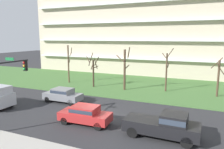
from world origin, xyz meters
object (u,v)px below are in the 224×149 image
Objects in this scene: tree_far_left at (69,63)px; tree_left at (93,70)px; tree_far_right at (218,77)px; pickup_black_center_left at (164,125)px; sedan_red_center_right at (85,114)px; traffic_signal_mast at (2,81)px; tree_center at (125,68)px; tree_right at (167,71)px; sedan_gray_near_left at (63,94)px.

tree_far_left is 1.20× the size of tree_left.
tree_far_right is (21.54, 0.10, -0.65)m from tree_far_left.
tree_far_left is 1.11× the size of pickup_black_center_left.
tree_left reaches higher than sedan_red_center_right.
tree_far_left is 21.55m from tree_far_right.
traffic_signal_mast is (0.25, -15.61, 1.29)m from tree_left.
pickup_black_center_left is 12.96m from traffic_signal_mast.
tree_center is (4.88, 0.01, 0.50)m from tree_left.
tree_right reaches higher than tree_left.
tree_left is at bearing 113.11° from sedan_red_center_right.
sedan_gray_near_left is (-4.52, -8.02, -2.19)m from tree_center.
tree_center reaches higher than tree_far_right.
tree_left is 4.91m from tree_center.
tree_right is at bearing 1.01° from tree_far_left.
tree_far_left is 22.31m from pickup_black_center_left.
tree_far_right is (16.53, 1.20, -0.03)m from tree_left.
traffic_signal_mast is (-10.05, -16.98, 0.99)m from tree_right.
traffic_signal_mast is at bearing -164.62° from pickup_black_center_left.
traffic_signal_mast is (-16.27, -16.81, 1.33)m from tree_far_right.
sedan_red_center_right is at bearing -107.57° from tree_right.
tree_far_left is 9.96m from tree_center.
tree_right reaches higher than sedan_red_center_right.
sedan_gray_near_left is 7.14m from sedan_red_center_right.
sedan_red_center_right is 0.79× the size of traffic_signal_mast.
sedan_red_center_right is at bearing -51.28° from tree_far_left.
sedan_gray_near_left is (-9.94, -9.39, -1.99)m from tree_right.
tree_left is 0.93× the size of pickup_black_center_left.
tree_left is at bearing -172.39° from tree_right.
sedan_red_center_right is (-6.61, 0.01, -0.14)m from pickup_black_center_left.
tree_left is 10.40m from tree_right.
tree_left is 13.94m from sedan_red_center_right.
sedan_red_center_right is at bearing -127.75° from tree_far_right.
sedan_red_center_right is 7.10m from traffic_signal_mast.
tree_far_right is 0.86× the size of traffic_signal_mast.
tree_center is at bearing -6.35° from tree_far_left.
tree_right is 14.19m from pickup_black_center_left.
tree_right is at bearing 7.61° from tree_left.
sedan_gray_near_left is at bearing -59.46° from tree_far_left.
tree_center is 12.75m from sedan_red_center_right.
tree_center reaches higher than traffic_signal_mast.
tree_center is at bearing 122.59° from pickup_black_center_left.
tree_center is (9.90, -1.10, -0.11)m from tree_far_left.
tree_right is (15.32, 0.27, -0.32)m from tree_far_left.
tree_far_left is 17.61m from sedan_red_center_right.
pickup_black_center_left is (12.51, -12.52, -1.54)m from tree_left.
tree_far_right is at bearing 45.93° from traffic_signal_mast.
tree_far_left is at bearing 126.58° from sedan_red_center_right.
sedan_gray_near_left and sedan_red_center_right have the same top height.
tree_far_left is at bearing -59.77° from sedan_gray_near_left.
tree_far_right is 1.08× the size of sedan_red_center_right.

